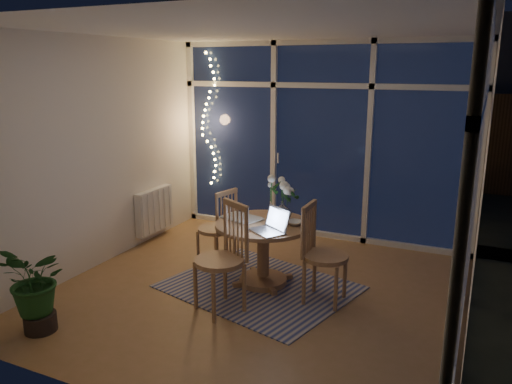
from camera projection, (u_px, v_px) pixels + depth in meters
floor at (258, 291)px, 5.18m from camera, size 4.00×4.00×0.00m
ceiling at (258, 29)px, 4.54m from camera, size 4.00×4.00×0.00m
wall_back at (321, 141)px, 6.62m from camera, size 4.00×0.04×2.60m
wall_front at (124, 227)px, 3.10m from camera, size 4.00×0.04×2.60m
wall_left at (99, 154)px, 5.67m from camera, size 0.04×4.00×2.60m
wall_right at (482, 189)px, 4.04m from camera, size 0.04×4.00×2.60m
window_wall_back at (320, 142)px, 6.58m from camera, size 4.00×0.10×2.60m
window_wall_right at (477, 189)px, 4.06m from camera, size 0.10×4.00×2.60m
radiator at (154, 210)px, 6.66m from camera, size 0.10×0.70×0.58m
fairy_lights at (208, 120)px, 7.13m from camera, size 0.24×0.10×1.85m
garden_patio at (393, 194)px, 9.38m from camera, size 12.00×6.00×0.10m
garden_fence at (375, 138)px, 9.79m from camera, size 11.00×0.08×1.80m
neighbour_roof at (417, 69)px, 11.99m from camera, size 7.00×3.00×2.20m
garden_shrubs at (299, 178)px, 8.38m from camera, size 0.90×0.90×0.90m
rug at (259, 287)px, 5.27m from camera, size 2.13×1.87×0.01m
dining_table at (263, 254)px, 5.27m from camera, size 1.22×1.22×0.68m
chair_left at (216, 227)px, 5.72m from camera, size 0.53×0.53×0.95m
chair_right at (326, 254)px, 4.83m from camera, size 0.47×0.47×1.01m
chair_front at (219, 258)px, 4.64m from camera, size 0.67×0.67×1.06m
laptop at (267, 220)px, 4.87m from camera, size 0.45×0.43×0.25m
flower_vase at (282, 211)px, 5.26m from camera, size 0.25×0.25×0.21m
bowl at (295, 223)px, 5.13m from camera, size 0.19×0.19×0.04m
newspapers at (242, 217)px, 5.35m from camera, size 0.44×0.38×0.02m
phone at (263, 229)px, 4.98m from camera, size 0.12×0.08×0.01m
potted_plant at (37, 291)px, 4.31m from camera, size 0.67×0.63×0.76m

